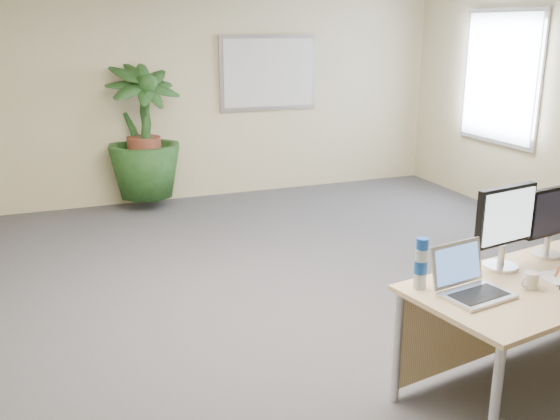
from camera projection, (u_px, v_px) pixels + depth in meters
name	position (u px, v px, depth m)	size (l,w,h in m)	color
floor	(303.00, 337.00, 4.44)	(8.00, 8.00, 0.00)	#48484D
back_wall	(176.00, 92.00, 7.63)	(7.00, 0.04, 2.70)	beige
whiteboard	(269.00, 73.00, 7.96)	(1.30, 0.04, 0.95)	#B0B0B5
window	(500.00, 77.00, 7.26)	(0.04, 1.30, 1.55)	#B0B0B5
desk	(541.00, 293.00, 3.77)	(2.02, 1.11, 0.73)	tan
floor_plant	(144.00, 147.00, 7.37)	(0.84, 0.84, 1.50)	#193915
monitor_left	(505.00, 222.00, 3.66)	(0.45, 0.21, 0.51)	silver
monitor_right	(551.00, 217.00, 3.87)	(0.40, 0.18, 0.45)	silver
laptop	(469.00, 282.00, 3.37)	(0.41, 0.37, 0.26)	silver
coffee_mug	(530.00, 280.00, 3.44)	(0.12, 0.08, 0.09)	silver
orange_pen	(557.00, 272.00, 3.64)	(0.01, 0.01, 0.15)	#FF561C
water_bottle	(421.00, 264.00, 3.42)	(0.07, 0.07, 0.29)	silver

